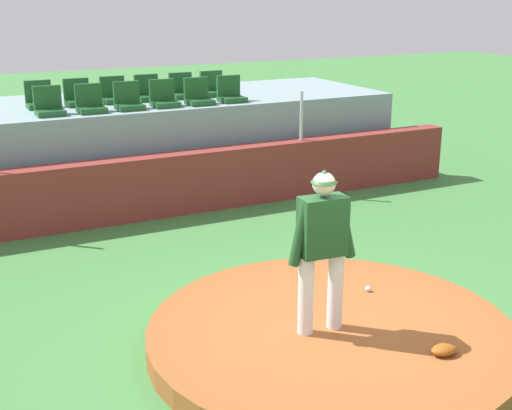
% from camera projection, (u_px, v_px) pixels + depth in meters
% --- Properties ---
extents(ground_plane, '(60.00, 60.00, 0.00)m').
position_uv_depth(ground_plane, '(331.00, 346.00, 7.83)').
color(ground_plane, '#3E7C3C').
extents(pitchers_mound, '(4.18, 4.18, 0.26)m').
position_uv_depth(pitchers_mound, '(331.00, 336.00, 7.79)').
color(pitchers_mound, '#945227').
rests_on(pitchers_mound, ground_plane).
extents(pitcher, '(0.81, 0.31, 1.84)m').
position_uv_depth(pitcher, '(322.00, 240.00, 7.35)').
color(pitcher, silver).
rests_on(pitcher, pitchers_mound).
extents(baseball, '(0.07, 0.07, 0.07)m').
position_uv_depth(baseball, '(368.00, 289.00, 8.63)').
color(baseball, white).
rests_on(baseball, pitchers_mound).
extents(fielding_glove, '(0.31, 0.21, 0.11)m').
position_uv_depth(fielding_glove, '(444.00, 350.00, 7.13)').
color(fielding_glove, '#914813').
rests_on(fielding_glove, pitchers_mound).
extents(brick_barrier, '(12.20, 0.40, 1.11)m').
position_uv_depth(brick_barrier, '(168.00, 185.00, 12.30)').
color(brick_barrier, maroon).
rests_on(brick_barrier, ground_plane).
extents(fence_post_right, '(0.06, 0.06, 0.94)m').
position_uv_depth(fence_post_right, '(301.00, 116.00, 13.17)').
color(fence_post_right, silver).
rests_on(fence_post_right, brick_barrier).
extents(bleacher_platform, '(10.55, 3.26, 1.79)m').
position_uv_depth(bleacher_platform, '(132.00, 144.00, 14.01)').
color(bleacher_platform, '#7F999E').
rests_on(bleacher_platform, ground_plane).
extents(stadium_chair_0, '(0.48, 0.44, 0.50)m').
position_uv_depth(stadium_chair_0, '(49.00, 106.00, 12.03)').
color(stadium_chair_0, '#1D5226').
rests_on(stadium_chair_0, bleacher_platform).
extents(stadium_chair_1, '(0.48, 0.44, 0.50)m').
position_uv_depth(stadium_chair_1, '(90.00, 104.00, 12.31)').
color(stadium_chair_1, '#1D5226').
rests_on(stadium_chair_1, bleacher_platform).
extents(stadium_chair_2, '(0.48, 0.44, 0.50)m').
position_uv_depth(stadium_chair_2, '(128.00, 101.00, 12.62)').
color(stadium_chair_2, '#1D5226').
rests_on(stadium_chair_2, bleacher_platform).
extents(stadium_chair_3, '(0.48, 0.44, 0.50)m').
position_uv_depth(stadium_chair_3, '(164.00, 98.00, 12.92)').
color(stadium_chair_3, '#1D5226').
rests_on(stadium_chair_3, bleacher_platform).
extents(stadium_chair_4, '(0.48, 0.44, 0.50)m').
position_uv_depth(stadium_chair_4, '(198.00, 96.00, 13.18)').
color(stadium_chair_4, '#1D5226').
rests_on(stadium_chair_4, bleacher_platform).
extents(stadium_chair_5, '(0.48, 0.44, 0.50)m').
position_uv_depth(stadium_chair_5, '(231.00, 94.00, 13.50)').
color(stadium_chair_5, '#1D5226').
rests_on(stadium_chair_5, bleacher_platform).
extents(stadium_chair_6, '(0.48, 0.44, 0.50)m').
position_uv_depth(stadium_chair_6, '(40.00, 99.00, 12.77)').
color(stadium_chair_6, '#1D5226').
rests_on(stadium_chair_6, bleacher_platform).
extents(stadium_chair_7, '(0.48, 0.44, 0.50)m').
position_uv_depth(stadium_chair_7, '(78.00, 97.00, 13.05)').
color(stadium_chair_7, '#1D5226').
rests_on(stadium_chair_7, bleacher_platform).
extents(stadium_chair_8, '(0.48, 0.44, 0.50)m').
position_uv_depth(stadium_chair_8, '(114.00, 95.00, 13.38)').
color(stadium_chair_8, '#1D5226').
rests_on(stadium_chair_8, bleacher_platform).
extents(stadium_chair_9, '(0.48, 0.44, 0.50)m').
position_uv_depth(stadium_chair_9, '(148.00, 92.00, 13.67)').
color(stadium_chair_9, '#1D5226').
rests_on(stadium_chair_9, bleacher_platform).
extents(stadium_chair_10, '(0.48, 0.44, 0.50)m').
position_uv_depth(stadium_chair_10, '(182.00, 90.00, 13.97)').
color(stadium_chair_10, '#1D5226').
rests_on(stadium_chair_10, bleacher_platform).
extents(stadium_chair_11, '(0.48, 0.44, 0.50)m').
position_uv_depth(stadium_chair_11, '(213.00, 88.00, 14.28)').
color(stadium_chair_11, '#1D5226').
rests_on(stadium_chair_11, bleacher_platform).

